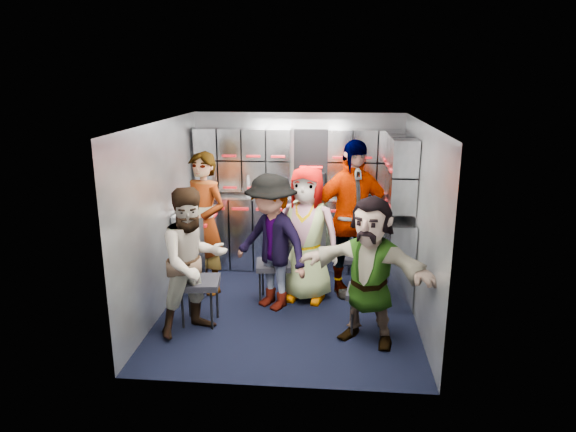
# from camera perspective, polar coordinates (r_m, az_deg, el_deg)

# --- Properties ---
(floor) EXTENTS (3.00, 3.00, 0.00)m
(floor) POSITION_cam_1_polar(r_m,az_deg,el_deg) (5.93, 0.04, -10.33)
(floor) COLOR black
(floor) RESTS_ON ground
(wall_back) EXTENTS (2.80, 0.04, 2.10)m
(wall_back) POSITION_cam_1_polar(r_m,az_deg,el_deg) (7.01, 1.11, 2.84)
(wall_back) COLOR gray
(wall_back) RESTS_ON ground
(wall_left) EXTENTS (0.04, 3.00, 2.10)m
(wall_left) POSITION_cam_1_polar(r_m,az_deg,el_deg) (5.84, -13.77, -0.18)
(wall_left) COLOR gray
(wall_left) RESTS_ON ground
(wall_right) EXTENTS (0.04, 3.00, 2.10)m
(wall_right) POSITION_cam_1_polar(r_m,az_deg,el_deg) (5.61, 14.42, -0.86)
(wall_right) COLOR gray
(wall_right) RESTS_ON ground
(ceiling) EXTENTS (2.80, 3.00, 0.02)m
(ceiling) POSITION_cam_1_polar(r_m,az_deg,el_deg) (5.36, 0.04, 10.32)
(ceiling) COLOR silver
(ceiling) RESTS_ON wall_back
(cart_bank_back) EXTENTS (2.68, 0.38, 0.99)m
(cart_bank_back) POSITION_cam_1_polar(r_m,az_deg,el_deg) (6.95, 0.97, -2.01)
(cart_bank_back) COLOR #949AA3
(cart_bank_back) RESTS_ON ground
(cart_bank_left) EXTENTS (0.38, 0.76, 0.99)m
(cart_bank_left) POSITION_cam_1_polar(r_m,az_deg,el_deg) (6.46, -10.12, -3.64)
(cart_bank_left) COLOR #949AA3
(cart_bank_left) RESTS_ON ground
(counter) EXTENTS (2.68, 0.42, 0.03)m
(counter) POSITION_cam_1_polar(r_m,az_deg,el_deg) (6.81, 0.99, 2.17)
(counter) COLOR silver
(counter) RESTS_ON cart_bank_back
(locker_bank_back) EXTENTS (2.68, 0.28, 0.82)m
(locker_bank_back) POSITION_cam_1_polar(r_m,az_deg,el_deg) (6.78, 1.04, 6.20)
(locker_bank_back) COLOR #949AA3
(locker_bank_back) RESTS_ON wall_back
(locker_bank_right) EXTENTS (0.28, 1.00, 0.82)m
(locker_bank_right) POSITION_cam_1_polar(r_m,az_deg,el_deg) (6.17, 12.31, 4.92)
(locker_bank_right) COLOR #949AA3
(locker_bank_right) RESTS_ON wall_right
(right_cabinet) EXTENTS (0.28, 1.20, 1.00)m
(right_cabinet) POSITION_cam_1_polar(r_m,az_deg,el_deg) (6.32, 11.91, -4.09)
(right_cabinet) COLOR #949AA3
(right_cabinet) RESTS_ON ground
(coffee_niche) EXTENTS (0.46, 0.16, 0.84)m
(coffee_niche) POSITION_cam_1_polar(r_m,az_deg,el_deg) (6.83, 2.59, 6.09)
(coffee_niche) COLOR black
(coffee_niche) RESTS_ON wall_back
(red_latch_strip) EXTENTS (2.60, 0.02, 0.03)m
(red_latch_strip) POSITION_cam_1_polar(r_m,az_deg,el_deg) (6.65, 0.86, 0.64)
(red_latch_strip) COLOR #A61015
(red_latch_strip) RESTS_ON cart_bank_back
(jump_seat_near_left) EXTENTS (0.46, 0.45, 0.50)m
(jump_seat_near_left) POSITION_cam_1_polar(r_m,az_deg,el_deg) (5.54, -9.84, -7.54)
(jump_seat_near_left) COLOR black
(jump_seat_near_left) RESTS_ON ground
(jump_seat_mid_left) EXTENTS (0.44, 0.42, 0.47)m
(jump_seat_mid_left) POSITION_cam_1_polar(r_m,az_deg,el_deg) (6.01, -1.62, -5.67)
(jump_seat_mid_left) COLOR black
(jump_seat_mid_left) RESTS_ON ground
(jump_seat_center) EXTENTS (0.44, 0.42, 0.43)m
(jump_seat_center) POSITION_cam_1_polar(r_m,az_deg,el_deg) (6.24, 2.12, -5.16)
(jump_seat_center) COLOR black
(jump_seat_center) RESTS_ON ground
(jump_seat_mid_right) EXTENTS (0.37, 0.35, 0.40)m
(jump_seat_mid_right) POSITION_cam_1_polar(r_m,az_deg,el_deg) (6.45, 6.77, -4.84)
(jump_seat_mid_right) COLOR black
(jump_seat_mid_right) RESTS_ON ground
(jump_seat_near_right) EXTENTS (0.44, 0.42, 0.47)m
(jump_seat_near_right) POSITION_cam_1_polar(r_m,az_deg,el_deg) (5.34, 8.75, -8.63)
(jump_seat_near_right) COLOR black
(jump_seat_near_right) RESTS_ON ground
(attendant_standing) EXTENTS (0.75, 0.66, 1.72)m
(attendant_standing) POSITION_cam_1_polar(r_m,az_deg,el_deg) (6.21, -9.30, -0.84)
(attendant_standing) COLOR black
(attendant_standing) RESTS_ON ground
(attendant_arc_a) EXTENTS (0.94, 0.92, 1.53)m
(attendant_arc_a) POSITION_cam_1_polar(r_m,az_deg,el_deg) (5.26, -10.49, -5.03)
(attendant_arc_a) COLOR black
(attendant_arc_a) RESTS_ON ground
(attendant_arc_b) EXTENTS (1.15, 1.06, 1.55)m
(attendant_arc_b) POSITION_cam_1_polar(r_m,az_deg,el_deg) (5.72, -1.85, -2.95)
(attendant_arc_b) COLOR black
(attendant_arc_b) RESTS_ON ground
(attendant_arc_c) EXTENTS (0.86, 0.65, 1.59)m
(attendant_arc_c) POSITION_cam_1_polar(r_m,az_deg,el_deg) (5.93, 2.07, -2.06)
(attendant_arc_c) COLOR black
(attendant_arc_c) RESTS_ON ground
(attendant_arc_d) EXTENTS (1.19, 0.82, 1.87)m
(attendant_arc_d) POSITION_cam_1_polar(r_m,az_deg,el_deg) (6.10, 6.99, -0.30)
(attendant_arc_d) COLOR black
(attendant_arc_d) RESTS_ON ground
(attendant_arc_e) EXTENTS (1.44, 0.96, 1.49)m
(attendant_arc_e) POSITION_cam_1_polar(r_m,az_deg,el_deg) (5.05, 9.02, -6.07)
(attendant_arc_e) COLOR black
(attendant_arc_e) RESTS_ON ground
(bottle_left) EXTENTS (0.07, 0.07, 0.28)m
(bottle_left) POSITION_cam_1_polar(r_m,az_deg,el_deg) (6.80, -4.39, 3.44)
(bottle_left) COLOR white
(bottle_left) RESTS_ON counter
(bottle_mid) EXTENTS (0.07, 0.07, 0.24)m
(bottle_mid) POSITION_cam_1_polar(r_m,az_deg,el_deg) (6.79, -3.39, 3.28)
(bottle_mid) COLOR white
(bottle_mid) RESTS_ON counter
(bottle_right) EXTENTS (0.06, 0.06, 0.26)m
(bottle_right) POSITION_cam_1_polar(r_m,az_deg,el_deg) (6.72, 8.33, 3.12)
(bottle_right) COLOR white
(bottle_right) RESTS_ON counter
(cup_left) EXTENTS (0.08, 0.08, 0.11)m
(cup_left) POSITION_cam_1_polar(r_m,az_deg,el_deg) (6.77, -1.88, 2.68)
(cup_left) COLOR tan
(cup_left) RESTS_ON counter
(cup_right) EXTENTS (0.08, 0.08, 0.11)m
(cup_right) POSITION_cam_1_polar(r_m,az_deg,el_deg) (6.75, 10.78, 2.38)
(cup_right) COLOR tan
(cup_right) RESTS_ON counter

